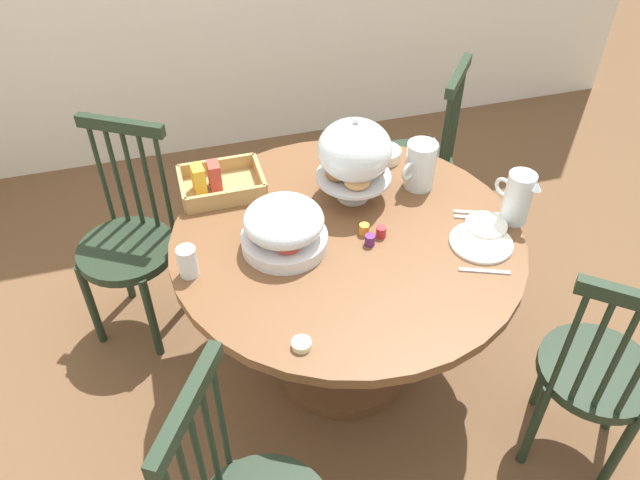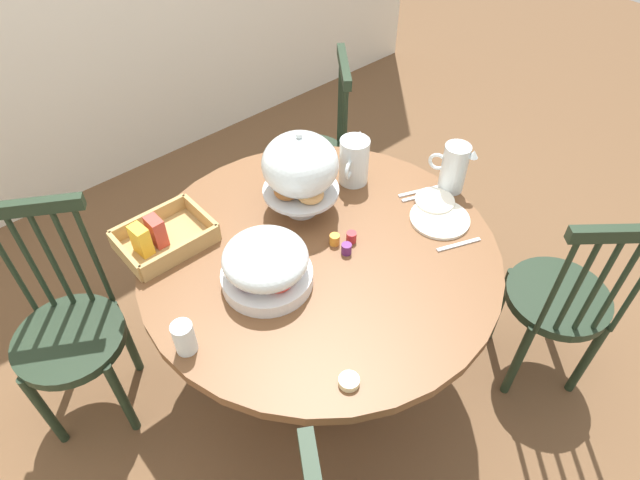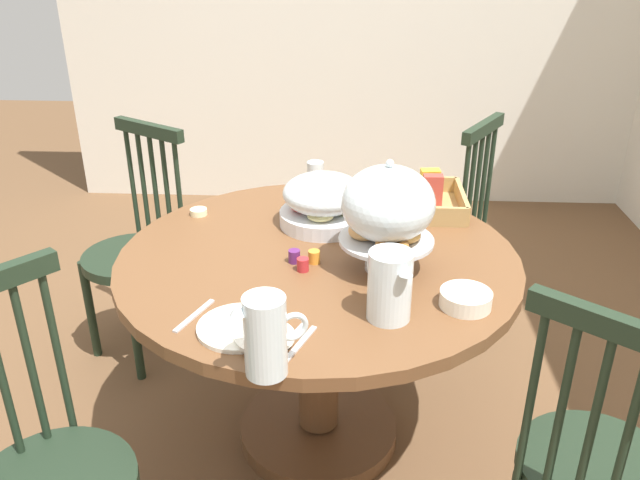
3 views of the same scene
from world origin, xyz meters
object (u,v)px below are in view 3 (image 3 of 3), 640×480
object	(u,v)px
windsor_chair_near_window	(442,234)
fruit_platter_covered	(323,201)
china_plate_small	(265,337)
cereal_bowl	(466,299)
pastry_stand_with_dome	(388,208)
cereal_basket	(431,199)
windsor_chair_far_side	(595,475)
china_plate_large	(240,327)
drinking_glass	(315,176)
windsor_chair_by_cabinet	(137,255)
orange_juice_pitcher	(266,339)
dining_table	(318,309)
butter_dish	(199,212)
milk_pitcher	(389,288)

from	to	relation	value
windsor_chair_near_window	fruit_platter_covered	distance (m)	0.83
china_plate_small	cereal_bowl	world-z (taller)	cereal_bowl
pastry_stand_with_dome	cereal_bowl	world-z (taller)	pastry_stand_with_dome
fruit_platter_covered	cereal_basket	size ratio (longest dim) A/B	0.95
fruit_platter_covered	cereal_bowl	xyz separation A→B (m)	(0.52, 0.41, -0.06)
windsor_chair_far_side	pastry_stand_with_dome	xyz separation A→B (m)	(-0.51, -0.51, 0.48)
china_plate_large	drinking_glass	bearing A→B (deg)	172.45
windsor_chair_far_side	pastry_stand_with_dome	distance (m)	0.87
windsor_chair_by_cabinet	orange_juice_pitcher	distance (m)	1.37
china_plate_large	china_plate_small	xyz separation A→B (m)	(0.05, 0.07, 0.01)
dining_table	windsor_chair_far_side	world-z (taller)	windsor_chair_far_side
butter_dish	china_plate_large	bearing A→B (deg)	20.44
cereal_basket	drinking_glass	world-z (taller)	cereal_basket
orange_juice_pitcher	cereal_basket	world-z (taller)	orange_juice_pitcher
cereal_bowl	pastry_stand_with_dome	bearing A→B (deg)	-134.09
cereal_basket	butter_dish	size ratio (longest dim) A/B	5.27
milk_pitcher	butter_dish	distance (m)	0.91
windsor_chair_far_side	cereal_basket	distance (m)	1.09
china_plate_large	china_plate_small	bearing A→B (deg)	52.49
orange_juice_pitcher	drinking_glass	size ratio (longest dim) A/B	1.80
windsor_chair_near_window	fruit_platter_covered	bearing A→B (deg)	-41.51
pastry_stand_with_dome	china_plate_large	bearing A→B (deg)	-47.77
windsor_chair_near_window	milk_pitcher	xyz separation A→B (m)	(1.14, -0.29, 0.37)
orange_juice_pitcher	cereal_bowl	world-z (taller)	orange_juice_pitcher
windsor_chair_far_side	orange_juice_pitcher	bearing A→B (deg)	-89.12
china_plate_small	butter_dish	distance (m)	0.84
windsor_chair_near_window	cereal_basket	bearing A→B (deg)	-15.86
windsor_chair_by_cabinet	drinking_glass	world-z (taller)	windsor_chair_by_cabinet
china_plate_small	cereal_bowl	distance (m)	0.55
windsor_chair_far_side	pastry_stand_with_dome	world-z (taller)	pastry_stand_with_dome
windsor_chair_near_window	dining_table	bearing A→B (deg)	-32.42
cereal_basket	windsor_chair_by_cabinet	bearing A→B (deg)	-95.74
dining_table	butter_dish	world-z (taller)	butter_dish
milk_pitcher	drinking_glass	world-z (taller)	milk_pitcher
china_plate_small	drinking_glass	distance (m)	1.05
china_plate_small	butter_dish	bearing A→B (deg)	-156.32
milk_pitcher	china_plate_large	size ratio (longest dim) A/B	0.86
windsor_chair_far_side	china_plate_small	distance (m)	0.88
china_plate_small	dining_table	bearing A→B (deg)	168.00
windsor_chair_near_window	china_plate_small	size ratio (longest dim) A/B	6.50
windsor_chair_by_cabinet	china_plate_small	xyz separation A→B (m)	(1.00, 0.67, 0.30)
windsor_chair_near_window	china_plate_large	bearing A→B (deg)	-28.93
orange_juice_pitcher	china_plate_large	distance (m)	0.21
cereal_basket	china_plate_large	world-z (taller)	cereal_basket
windsor_chair_near_window	drinking_glass	bearing A→B (deg)	-67.68
windsor_chair_far_side	fruit_platter_covered	world-z (taller)	windsor_chair_far_side
pastry_stand_with_dome	windsor_chair_by_cabinet	bearing A→B (deg)	-121.49
windsor_chair_near_window	cereal_bowl	xyz separation A→B (m)	(1.07, -0.08, 0.31)
pastry_stand_with_dome	drinking_glass	distance (m)	0.71
windsor_chair_far_side	butter_dish	bearing A→B (deg)	-127.22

